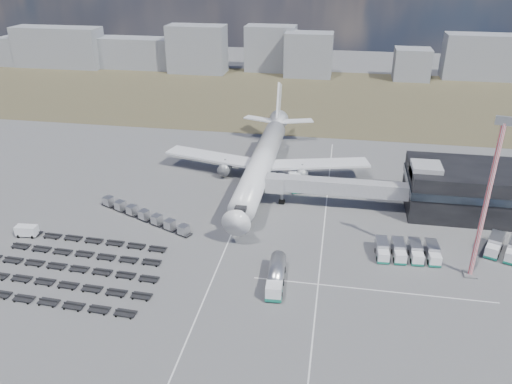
# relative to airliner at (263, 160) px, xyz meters

# --- Properties ---
(ground) EXTENTS (420.00, 420.00, 0.00)m
(ground) POSITION_rel_airliner_xyz_m (0.00, -32.38, -5.29)
(ground) COLOR #565659
(ground) RESTS_ON ground
(grass_strip) EXTENTS (420.00, 90.00, 0.01)m
(grass_strip) POSITION_rel_airliner_xyz_m (0.00, 77.62, -5.29)
(grass_strip) COLOR #4A452C
(grass_strip) RESTS_ON ground
(lane_markings) EXTENTS (47.12, 110.00, 0.01)m
(lane_markings) POSITION_rel_airliner_xyz_m (9.77, -29.38, -5.29)
(lane_markings) COLOR silver
(lane_markings) RESTS_ON ground
(terminal) EXTENTS (30.40, 16.40, 11.00)m
(terminal) POSITION_rel_airliner_xyz_m (47.77, -8.41, -0.04)
(terminal) COLOR black
(terminal) RESTS_ON ground
(jet_bridge) EXTENTS (30.30, 3.80, 7.05)m
(jet_bridge) POSITION_rel_airliner_xyz_m (15.90, -11.95, -0.24)
(jet_bridge) COLOR #939399
(jet_bridge) RESTS_ON ground
(airliner) EXTENTS (51.59, 64.53, 17.62)m
(airliner) POSITION_rel_airliner_xyz_m (0.00, 0.00, 0.00)
(airliner) COLOR white
(airliner) RESTS_ON ground
(skyline) EXTENTS (289.06, 23.03, 20.76)m
(skyline) POSITION_rel_airliner_xyz_m (-14.17, 116.38, 3.26)
(skyline) COLOR gray
(skyline) RESTS_ON ground
(fuel_tanker) EXTENTS (3.21, 10.74, 3.43)m
(fuel_tanker) POSITION_rel_airliner_xyz_m (8.91, -41.48, -3.58)
(fuel_tanker) COLOR white
(fuel_tanker) RESTS_ON ground
(pushback_tug) EXTENTS (4.04, 2.87, 1.61)m
(pushback_tug) POSITION_rel_airliner_xyz_m (-1.26, -24.38, -4.49)
(pushback_tug) COLOR white
(pushback_tug) RESTS_ON ground
(utility_van) EXTENTS (4.29, 2.17, 2.24)m
(utility_van) POSITION_rel_airliner_xyz_m (-41.56, -34.32, -4.17)
(utility_van) COLOR white
(utility_van) RESTS_ON ground
(catering_truck) EXTENTS (4.62, 7.25, 3.09)m
(catering_truck) POSITION_rel_airliner_xyz_m (8.35, -3.56, -3.71)
(catering_truck) COLOR white
(catering_truck) RESTS_ON ground
(service_trucks_near) EXTENTS (11.50, 6.79, 2.48)m
(service_trucks_near) POSITION_rel_airliner_xyz_m (31.50, -29.26, -3.94)
(service_trucks_near) COLOR white
(service_trucks_near) RESTS_ON ground
(service_trucks_far) EXTENTS (7.96, 8.54, 2.75)m
(service_trucks_far) POSITION_rel_airliner_xyz_m (49.26, -25.24, -3.80)
(service_trucks_far) COLOR white
(service_trucks_far) RESTS_ON ground
(uld_row) EXTENTS (23.42, 12.06, 1.93)m
(uld_row) POSITION_rel_airliner_xyz_m (-21.21, -24.13, -4.14)
(uld_row) COLOR black
(uld_row) RESTS_ON ground
(baggage_dollies) EXTENTS (35.66, 21.50, 0.79)m
(baggage_dollies) POSITION_rel_airliner_xyz_m (-28.04, -43.81, -4.90)
(baggage_dollies) COLOR black
(baggage_dollies) RESTS_ON ground
(floodlight_mast) EXTENTS (2.74, 2.21, 28.65)m
(floodlight_mast) POSITION_rel_airliner_xyz_m (41.84, -33.19, 9.07)
(floodlight_mast) COLOR red
(floodlight_mast) RESTS_ON ground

